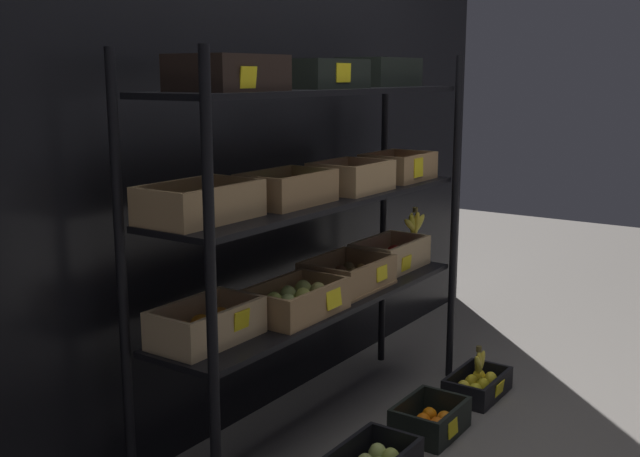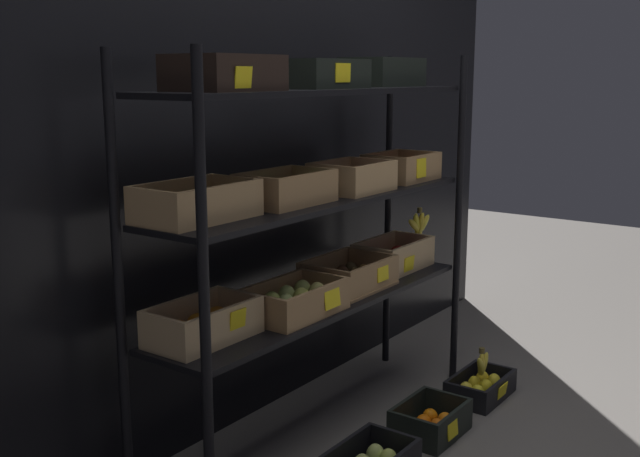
{
  "view_description": "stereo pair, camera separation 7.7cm",
  "coord_description": "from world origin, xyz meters",
  "px_view_note": "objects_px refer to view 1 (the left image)",
  "views": [
    {
      "loc": [
        -2.32,
        -1.58,
        1.39
      ],
      "look_at": [
        0.0,
        0.0,
        0.82
      ],
      "focal_mm": 42.81,
      "sensor_mm": 36.0,
      "label": 1
    },
    {
      "loc": [
        -2.27,
        -1.65,
        1.39
      ],
      "look_at": [
        0.0,
        0.0,
        0.82
      ],
      "focal_mm": 42.81,
      "sensor_mm": 36.0,
      "label": 2
    }
  ],
  "objects_px": {
    "display_rack": "(318,202)",
    "crate_ground_center_tangerine": "(430,422)",
    "crate_ground_lemon": "(477,386)",
    "banana_bunch_loose": "(479,362)"
  },
  "relations": [
    {
      "from": "banana_bunch_loose",
      "to": "crate_ground_center_tangerine",
      "type": "bearing_deg",
      "value": 177.4
    },
    {
      "from": "display_rack",
      "to": "crate_ground_lemon",
      "type": "xyz_separation_m",
      "value": [
        0.67,
        -0.39,
        -0.87
      ]
    },
    {
      "from": "crate_ground_center_tangerine",
      "to": "crate_ground_lemon",
      "type": "bearing_deg",
      "value": -1.6
    },
    {
      "from": "display_rack",
      "to": "crate_ground_lemon",
      "type": "distance_m",
      "value": 1.17
    },
    {
      "from": "display_rack",
      "to": "crate_ground_center_tangerine",
      "type": "relative_size",
      "value": 5.82
    },
    {
      "from": "crate_ground_center_tangerine",
      "to": "banana_bunch_loose",
      "type": "bearing_deg",
      "value": -2.6
    },
    {
      "from": "crate_ground_lemon",
      "to": "banana_bunch_loose",
      "type": "distance_m",
      "value": 0.12
    },
    {
      "from": "banana_bunch_loose",
      "to": "display_rack",
      "type": "bearing_deg",
      "value": 149.0
    },
    {
      "from": "crate_ground_center_tangerine",
      "to": "banana_bunch_loose",
      "type": "height_order",
      "value": "banana_bunch_loose"
    },
    {
      "from": "display_rack",
      "to": "crate_ground_lemon",
      "type": "relative_size",
      "value": 5.33
    }
  ]
}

